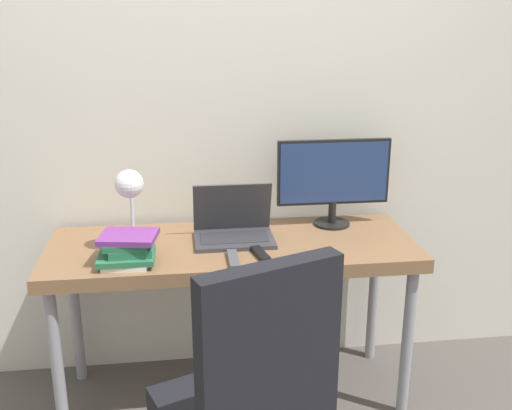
{
  "coord_description": "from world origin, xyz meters",
  "views": [
    {
      "loc": [
        -0.21,
        -2.14,
        1.75
      ],
      "look_at": [
        0.1,
        0.27,
        0.96
      ],
      "focal_mm": 42.0,
      "sensor_mm": 36.0,
      "label": 1
    }
  ],
  "objects_px": {
    "desk_lamp": "(130,191)",
    "office_chair": "(250,401)",
    "book_stack": "(128,249)",
    "laptop": "(234,228)",
    "monitor": "(333,177)"
  },
  "relations": [
    {
      "from": "monitor",
      "to": "office_chair",
      "type": "distance_m",
      "value": 1.22
    },
    {
      "from": "monitor",
      "to": "office_chair",
      "type": "xyz_separation_m",
      "value": [
        -0.51,
        -1.02,
        -0.44
      ]
    },
    {
      "from": "laptop",
      "to": "desk_lamp",
      "type": "distance_m",
      "value": 0.49
    },
    {
      "from": "book_stack",
      "to": "office_chair",
      "type": "bearing_deg",
      "value": -58.82
    },
    {
      "from": "monitor",
      "to": "book_stack",
      "type": "distance_m",
      "value": 1.0
    },
    {
      "from": "monitor",
      "to": "office_chair",
      "type": "relative_size",
      "value": 0.49
    },
    {
      "from": "monitor",
      "to": "office_chair",
      "type": "height_order",
      "value": "monitor"
    },
    {
      "from": "monitor",
      "to": "book_stack",
      "type": "relative_size",
      "value": 2.14
    },
    {
      "from": "monitor",
      "to": "book_stack",
      "type": "xyz_separation_m",
      "value": [
        -0.92,
        -0.34,
        -0.18
      ]
    },
    {
      "from": "monitor",
      "to": "desk_lamp",
      "type": "distance_m",
      "value": 0.94
    },
    {
      "from": "book_stack",
      "to": "desk_lamp",
      "type": "bearing_deg",
      "value": 85.11
    },
    {
      "from": "desk_lamp",
      "to": "office_chair",
      "type": "relative_size",
      "value": 0.33
    },
    {
      "from": "desk_lamp",
      "to": "book_stack",
      "type": "xyz_separation_m",
      "value": [
        -0.01,
        -0.13,
        -0.2
      ]
    },
    {
      "from": "desk_lamp",
      "to": "office_chair",
      "type": "height_order",
      "value": "desk_lamp"
    },
    {
      "from": "desk_lamp",
      "to": "office_chair",
      "type": "bearing_deg",
      "value": -63.85
    }
  ]
}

